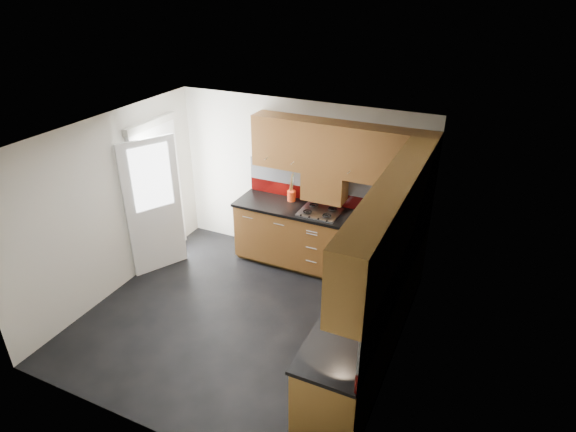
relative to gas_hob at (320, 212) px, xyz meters
The scene contains 14 objects.
room 1.63m from the gas_hob, 107.04° to the right, with size 4.00×3.80×2.64m.
base_cabinets 1.10m from the gas_hob, 50.67° to the right, with size 2.70×3.20×0.95m.
countertop 0.98m from the gas_hob, 51.76° to the right, with size 2.72×3.22×0.04m.
backsplash 1.02m from the gas_hob, 33.28° to the right, with size 2.70×3.20×0.54m.
upper_cabinets 1.37m from the gas_hob, 41.51° to the right, with size 2.50×3.20×0.72m.
extractor_hood 0.37m from the gas_hob, 90.00° to the left, with size 0.60×0.33×0.40m, color brown.
glass_cabinet 1.61m from the gas_hob, 17.76° to the right, with size 0.32×0.80×0.66m.
back_door 2.35m from the gas_hob, 162.10° to the right, with size 0.42×1.19×2.04m.
gas_hob is the anchor object (origin of this frame).
utensil_pot 0.56m from the gas_hob, 159.23° to the left, with size 0.12×0.12×0.44m.
toaster 0.71m from the gas_hob, ahead, with size 0.28×0.22×0.18m.
food_processor 1.70m from the gas_hob, 44.79° to the right, with size 0.16×0.16×0.27m.
paper_towel 1.94m from the gas_hob, 50.06° to the right, with size 0.12×0.12×0.24m, color white.
orange_cloth 1.45m from the gas_hob, 40.41° to the right, with size 0.14×0.12×0.01m, color #EA5A1A.
Camera 1 is at (2.57, -4.13, 3.96)m, focal length 30.00 mm.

